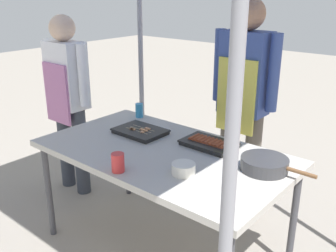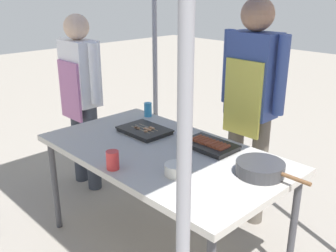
# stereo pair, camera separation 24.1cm
# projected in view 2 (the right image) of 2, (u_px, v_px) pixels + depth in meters

# --- Properties ---
(ground_plane) EXTENTS (18.00, 18.00, 0.00)m
(ground_plane) POSITION_uv_depth(u_px,v_px,m) (163.00, 248.00, 2.69)
(ground_plane) COLOR gray
(stall_table) EXTENTS (1.60, 0.90, 0.75)m
(stall_table) POSITION_uv_depth(u_px,v_px,m) (162.00, 158.00, 2.45)
(stall_table) COLOR #B7B2A8
(stall_table) RESTS_ON ground
(tray_grilled_sausages) EXTENTS (0.34, 0.23, 0.05)m
(tray_grilled_sausages) POSITION_uv_depth(u_px,v_px,m) (209.00, 145.00, 2.46)
(tray_grilled_sausages) COLOR black
(tray_grilled_sausages) RESTS_ON stall_table
(tray_meat_skewers) EXTENTS (0.35, 0.26, 0.04)m
(tray_meat_skewers) POSITION_uv_depth(u_px,v_px,m) (144.00, 130.00, 2.72)
(tray_meat_skewers) COLOR black
(tray_meat_skewers) RESTS_ON stall_table
(cooking_wok) EXTENTS (0.43, 0.27, 0.07)m
(cooking_wok) POSITION_uv_depth(u_px,v_px,m) (261.00, 168.00, 2.10)
(cooking_wok) COLOR #38383A
(cooking_wok) RESTS_ON stall_table
(condiment_bowl) EXTENTS (0.13, 0.13, 0.06)m
(condiment_bowl) POSITION_uv_depth(u_px,v_px,m) (176.00, 169.00, 2.11)
(condiment_bowl) COLOR silver
(condiment_bowl) RESTS_ON stall_table
(drink_cup_near_edge) EXTENTS (0.07, 0.07, 0.11)m
(drink_cup_near_edge) POSITION_uv_depth(u_px,v_px,m) (112.00, 160.00, 2.17)
(drink_cup_near_edge) COLOR red
(drink_cup_near_edge) RESTS_ON stall_table
(drink_cup_by_wok) EXTENTS (0.06, 0.06, 0.11)m
(drink_cup_by_wok) POSITION_uv_depth(u_px,v_px,m) (148.00, 110.00, 3.05)
(drink_cup_by_wok) COLOR #338CBF
(drink_cup_by_wok) RESTS_ON stall_table
(vendor_woman) EXTENTS (0.52, 0.23, 1.67)m
(vendor_woman) POSITION_uv_depth(u_px,v_px,m) (251.00, 95.00, 2.75)
(vendor_woman) COLOR #595147
(vendor_woman) RESTS_ON ground
(customer_nearby) EXTENTS (0.52, 0.22, 1.52)m
(customer_nearby) POSITION_uv_depth(u_px,v_px,m) (81.00, 90.00, 3.28)
(customer_nearby) COLOR #333842
(customer_nearby) RESTS_ON ground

